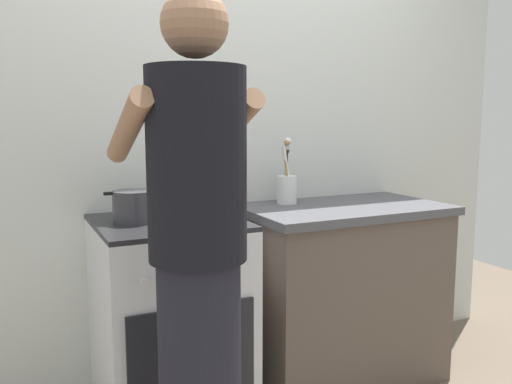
{
  "coord_description": "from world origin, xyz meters",
  "views": [
    {
      "loc": [
        -0.97,
        -2.01,
        1.33
      ],
      "look_at": [
        0.05,
        0.12,
        1.0
      ],
      "focal_mm": 37.35,
      "sensor_mm": 36.0,
      "label": 1
    }
  ],
  "objects_px": {
    "utensil_crock": "(287,184)",
    "pot": "(134,207)",
    "stove_range": "(170,322)",
    "mixing_bowl": "(198,208)",
    "person": "(198,271)"
  },
  "relations": [
    {
      "from": "mixing_bowl",
      "to": "utensil_crock",
      "type": "xyz_separation_m",
      "value": [
        0.53,
        0.16,
        0.06
      ]
    },
    {
      "from": "stove_range",
      "to": "pot",
      "type": "height_order",
      "value": "pot"
    },
    {
      "from": "utensil_crock",
      "to": "mixing_bowl",
      "type": "bearing_deg",
      "value": -162.93
    },
    {
      "from": "utensil_crock",
      "to": "person",
      "type": "bearing_deg",
      "value": -133.11
    },
    {
      "from": "pot",
      "to": "mixing_bowl",
      "type": "bearing_deg",
      "value": -1.33
    },
    {
      "from": "stove_range",
      "to": "person",
      "type": "height_order",
      "value": "person"
    },
    {
      "from": "stove_range",
      "to": "pot",
      "type": "bearing_deg",
      "value": 173.67
    },
    {
      "from": "mixing_bowl",
      "to": "utensil_crock",
      "type": "bearing_deg",
      "value": 17.07
    },
    {
      "from": "stove_range",
      "to": "pot",
      "type": "xyz_separation_m",
      "value": [
        -0.14,
        0.02,
        0.52
      ]
    },
    {
      "from": "pot",
      "to": "utensil_crock",
      "type": "bearing_deg",
      "value": 10.9
    },
    {
      "from": "utensil_crock",
      "to": "pot",
      "type": "bearing_deg",
      "value": -169.1
    },
    {
      "from": "person",
      "to": "pot",
      "type": "bearing_deg",
      "value": 94.03
    },
    {
      "from": "pot",
      "to": "mixing_bowl",
      "type": "distance_m",
      "value": 0.28
    },
    {
      "from": "pot",
      "to": "mixing_bowl",
      "type": "xyz_separation_m",
      "value": [
        0.28,
        -0.01,
        -0.03
      ]
    },
    {
      "from": "stove_range",
      "to": "mixing_bowl",
      "type": "bearing_deg",
      "value": 3.7
    }
  ]
}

